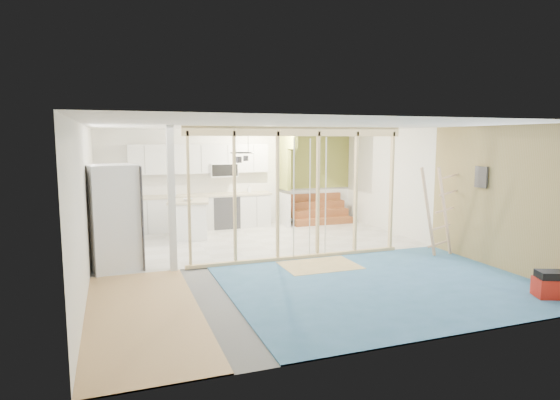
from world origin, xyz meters
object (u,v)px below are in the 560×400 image
object	(u,v)px
fridge	(114,218)
ladder	(439,211)
island	(189,220)
toolbox	(551,285)

from	to	relation	value
fridge	ladder	world-z (taller)	fridge
island	toolbox	xyz separation A→B (m)	(4.40, -6.07, -0.26)
fridge	toolbox	world-z (taller)	fridge
fridge	island	distance (m)	2.85
toolbox	ladder	size ratio (longest dim) A/B	0.29
fridge	island	xyz separation A→B (m)	(1.67, 2.25, -0.49)
toolbox	island	bearing A→B (deg)	148.46
fridge	ladder	size ratio (longest dim) A/B	1.06
fridge	island	size ratio (longest dim) A/B	1.72
ladder	island	bearing A→B (deg)	144.14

